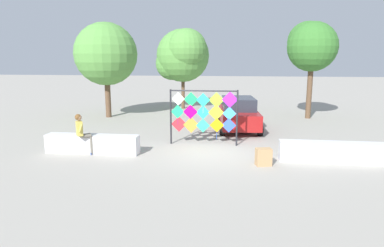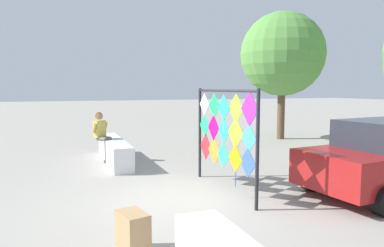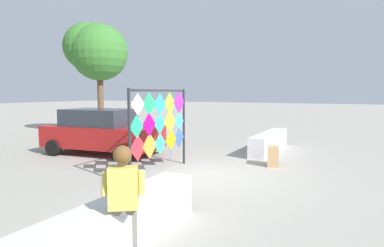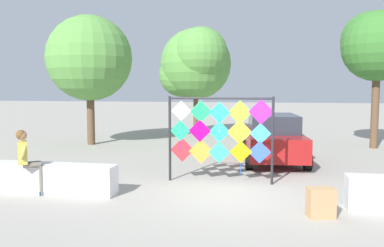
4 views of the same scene
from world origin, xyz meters
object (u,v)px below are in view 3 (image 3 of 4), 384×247
at_px(kite_display_rack, 160,122).
at_px(parked_car, 102,131).
at_px(cardboard_box_large, 273,156).
at_px(tree_broadleaf, 96,51).
at_px(seated_vendor, 124,193).

height_order(kite_display_rack, parked_car, kite_display_rack).
bearing_deg(parked_car, kite_display_rack, -112.91).
distance_m(kite_display_rack, parked_car, 3.69).
height_order(kite_display_rack, cardboard_box_large, kite_display_rack).
bearing_deg(parked_car, tree_broadleaf, 44.25).
bearing_deg(tree_broadleaf, kite_display_rack, -126.87).
bearing_deg(kite_display_rack, parked_car, 67.09).
relative_size(kite_display_rack, parked_car, 0.65).
distance_m(cardboard_box_large, tree_broadleaf, 11.09).
bearing_deg(seated_vendor, kite_display_rack, 26.87).
xyz_separation_m(cardboard_box_large, tree_broadleaf, (3.25, 9.83, 3.99)).
relative_size(kite_display_rack, seated_vendor, 1.80).
distance_m(kite_display_rack, tree_broadleaf, 9.61).
xyz_separation_m(kite_display_rack, seated_vendor, (-4.22, -2.14, -0.47)).
height_order(kite_display_rack, tree_broadleaf, tree_broadleaf).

